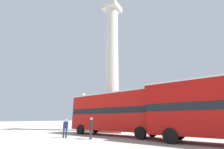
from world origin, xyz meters
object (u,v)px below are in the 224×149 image
(monument_column, at_px, (112,82))
(pedestrian_near_lamp, at_px, (65,128))
(equestrian_statue, at_px, (187,119))
(pedestrian_by_plinth, at_px, (91,127))
(bus_b, at_px, (114,112))
(street_lamp, at_px, (83,110))

(monument_column, relative_size, pedestrian_near_lamp, 13.93)
(monument_column, height_order, equestrian_statue, monument_column)
(monument_column, bearing_deg, pedestrian_by_plinth, -69.64)
(pedestrian_near_lamp, bearing_deg, bus_b, 14.03)
(monument_column, bearing_deg, pedestrian_near_lamp, -85.38)
(street_lamp, bearing_deg, pedestrian_by_plinth, -41.97)
(street_lamp, bearing_deg, equestrian_statue, 28.87)
(monument_column, xyz_separation_m, street_lamp, (-2.20, -3.88, -4.35))
(monument_column, distance_m, bus_b, 7.91)
(pedestrian_by_plinth, bearing_deg, street_lamp, 18.12)
(monument_column, relative_size, pedestrian_by_plinth, 12.89)
(bus_b, bearing_deg, equestrian_statue, 57.97)
(equestrian_statue, relative_size, street_lamp, 1.11)
(equestrian_statue, xyz_separation_m, pedestrian_near_lamp, (-8.74, -11.85, -0.67))
(street_lamp, distance_m, pedestrian_near_lamp, 6.44)
(monument_column, relative_size, street_lamp, 4.45)
(monument_column, distance_m, equestrian_statue, 11.31)
(pedestrian_near_lamp, distance_m, pedestrian_by_plinth, 2.56)
(equestrian_statue, bearing_deg, bus_b, -135.69)
(monument_column, distance_m, street_lamp, 6.23)
(pedestrian_near_lamp, bearing_deg, equestrian_statue, 11.32)
(pedestrian_near_lamp, bearing_deg, street_lamp, 76.34)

